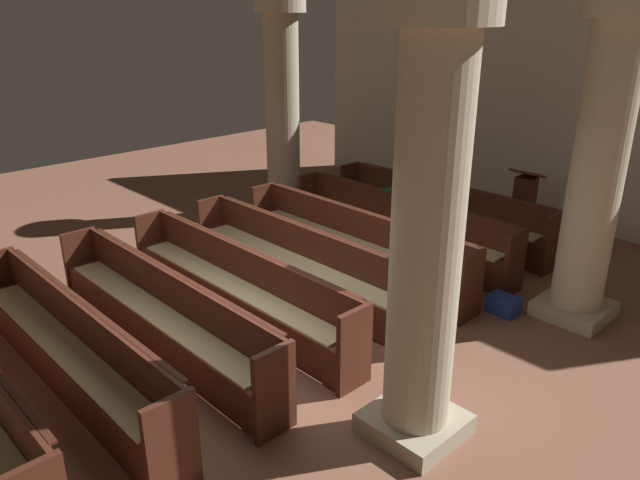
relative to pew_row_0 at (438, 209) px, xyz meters
The scene contains 15 objects.
ground_plane 4.06m from the pew_row_0, 80.62° to the right, with size 19.20×19.20×0.00m, color brown.
back_wall 2.84m from the pew_row_0, 72.64° to the left, with size 10.00×0.16×4.50m, color beige.
pew_row_0 is the anchor object (origin of this frame).
pew_row_1 0.99m from the pew_row_0, 90.00° to the right, with size 3.89×0.46×0.86m.
pew_row_2 1.97m from the pew_row_0, 90.00° to the right, with size 3.89×0.46×0.86m.
pew_row_3 2.96m from the pew_row_0, 90.00° to the right, with size 3.89×0.47×0.86m.
pew_row_4 3.95m from the pew_row_0, 90.00° to the right, with size 3.89×0.46×0.86m.
pew_row_5 4.93m from the pew_row_0, 90.00° to the right, with size 3.89×0.46×0.86m.
pew_row_6 5.92m from the pew_row_0, 90.00° to the right, with size 3.89×0.47×0.86m.
pillar_aisle_side 3.23m from the pew_row_0, 19.66° to the right, with size 0.84×0.84×3.67m.
pillar_far_side 3.18m from the pew_row_0, 160.95° to the right, with size 0.84×0.84×3.67m.
pillar_aisle_rear 5.09m from the pew_row_0, 56.12° to the right, with size 0.82×0.82×3.67m.
lectern 1.41m from the pew_row_0, 52.43° to the left, with size 0.48×0.45×1.08m.
hymn_book 0.96m from the pew_row_0, 113.18° to the right, with size 0.17×0.21×0.03m, color #194723.
kneeler_box_blue 2.62m from the pew_row_0, 36.09° to the right, with size 0.36×0.25×0.22m, color navy.
Camera 1 is at (4.64, -3.67, 3.51)m, focal length 34.03 mm.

